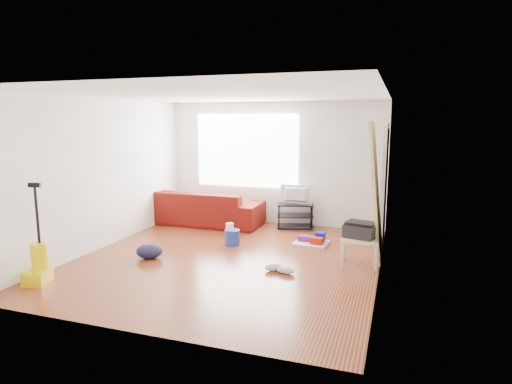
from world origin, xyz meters
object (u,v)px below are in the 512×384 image
(cleaning_tray, at_px, (312,241))
(backpack, at_px, (150,258))
(tv_stand, at_px, (295,215))
(side_table, at_px, (360,242))
(vacuum, at_px, (38,265))
(sofa, at_px, (205,224))
(bucket, at_px, (232,245))

(cleaning_tray, distance_m, backpack, 2.75)
(tv_stand, height_order, cleaning_tray, tv_stand)
(side_table, xyz_separation_m, vacuum, (-3.95, -2.09, -0.11))
(sofa, xyz_separation_m, bucket, (1.11, -1.23, 0.00))
(bucket, relative_size, cleaning_tray, 0.44)
(side_table, distance_m, vacuum, 4.47)
(tv_stand, bearing_deg, bucket, -130.94)
(sofa, xyz_separation_m, vacuum, (-0.66, -3.69, 0.25))
(sofa, distance_m, bucket, 1.66)
(bucket, height_order, backpack, bucket)
(tv_stand, relative_size, side_table, 1.45)
(backpack, distance_m, vacuum, 1.60)
(cleaning_tray, bearing_deg, tv_stand, 118.03)
(tv_stand, height_order, backpack, tv_stand)
(backpack, bearing_deg, vacuum, -141.32)
(sofa, bearing_deg, tv_stand, -171.75)
(cleaning_tray, height_order, vacuum, vacuum)
(bucket, height_order, vacuum, vacuum)
(side_table, height_order, vacuum, vacuum)
(vacuum, bearing_deg, bucket, 38.54)
(tv_stand, relative_size, cleaning_tray, 1.32)
(tv_stand, relative_size, bucket, 3.02)
(backpack, relative_size, vacuum, 0.30)
(backpack, bearing_deg, side_table, -6.67)
(sofa, relative_size, cleaning_tray, 4.01)
(sofa, height_order, cleaning_tray, sofa)
(sofa, bearing_deg, cleaning_tray, 162.15)
(sofa, distance_m, backpack, 2.34)
(side_table, bearing_deg, vacuum, -152.16)
(sofa, relative_size, bucket, 9.20)
(sofa, relative_size, vacuum, 1.80)
(cleaning_tray, bearing_deg, side_table, -43.51)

